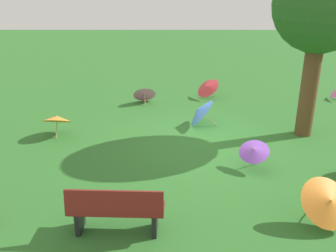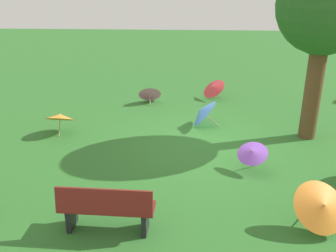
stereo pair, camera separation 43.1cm
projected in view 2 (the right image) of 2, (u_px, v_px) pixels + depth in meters
name	position (u px, v px, depth m)	size (l,w,h in m)	color
ground	(207.00, 144.00, 9.81)	(40.00, 40.00, 0.00)	#2D6B28
park_bench	(106.00, 208.00, 6.36)	(1.62, 0.54, 0.90)	maroon
shade_tree	(325.00, 9.00, 8.99)	(2.32, 2.32, 4.53)	brown
parasol_orange_0	(322.00, 206.00, 6.36)	(1.13, 1.03, 0.87)	tan
parasol_orange_1	(60.00, 117.00, 10.30)	(0.78, 0.77, 0.71)	tan
parasol_red_0	(213.00, 88.00, 13.07)	(1.04, 1.07, 0.72)	tan
parasol_purple_0	(252.00, 152.00, 8.34)	(0.89, 0.88, 0.66)	tan
parasol_pink_3	(150.00, 93.00, 12.78)	(0.81, 0.70, 0.67)	tan
parasol_blue_1	(202.00, 112.00, 10.78)	(0.93, 0.97, 0.85)	tan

